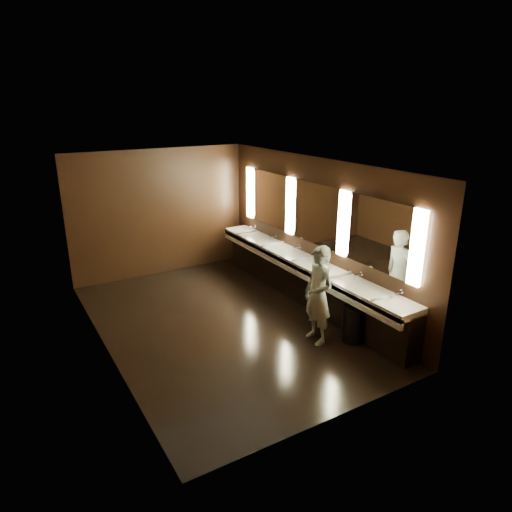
% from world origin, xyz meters
% --- Properties ---
extents(floor, '(6.00, 6.00, 0.00)m').
position_xyz_m(floor, '(0.00, 0.00, 0.00)').
color(floor, black).
rests_on(floor, ground).
extents(ceiling, '(4.00, 6.00, 0.02)m').
position_xyz_m(ceiling, '(0.00, 0.00, 2.80)').
color(ceiling, '#2D2D2B').
rests_on(ceiling, wall_back).
extents(wall_back, '(4.00, 0.02, 2.80)m').
position_xyz_m(wall_back, '(0.00, 3.00, 1.40)').
color(wall_back, black).
rests_on(wall_back, floor).
extents(wall_front, '(4.00, 0.02, 2.80)m').
position_xyz_m(wall_front, '(0.00, -3.00, 1.40)').
color(wall_front, black).
rests_on(wall_front, floor).
extents(wall_left, '(0.02, 6.00, 2.80)m').
position_xyz_m(wall_left, '(-2.00, 0.00, 1.40)').
color(wall_left, black).
rests_on(wall_left, floor).
extents(wall_right, '(0.02, 6.00, 2.80)m').
position_xyz_m(wall_right, '(2.00, 0.00, 1.40)').
color(wall_right, black).
rests_on(wall_right, floor).
extents(sink_counter, '(0.55, 5.40, 1.01)m').
position_xyz_m(sink_counter, '(1.79, 0.00, 0.50)').
color(sink_counter, black).
rests_on(sink_counter, floor).
extents(mirror_band, '(0.06, 5.03, 1.15)m').
position_xyz_m(mirror_band, '(1.98, -0.00, 1.75)').
color(mirror_band, '#FBF5BF').
rests_on(mirror_band, wall_right).
extents(person, '(0.41, 0.61, 1.63)m').
position_xyz_m(person, '(1.05, -1.34, 0.82)').
color(person, '#81ABC1').
rests_on(person, floor).
extents(trash_bin, '(0.42, 0.42, 0.61)m').
position_xyz_m(trash_bin, '(1.58, -1.64, 0.30)').
color(trash_bin, black).
rests_on(trash_bin, floor).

